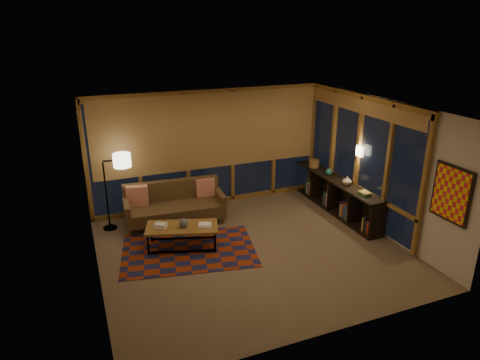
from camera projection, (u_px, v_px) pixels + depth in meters
name	position (u px, v px, depth m)	size (l,w,h in m)	color
floor	(252.00, 250.00, 8.09)	(5.50, 5.00, 0.01)	#7B6448
ceiling	(253.00, 109.00, 7.16)	(5.50, 5.00, 0.01)	white
walls	(252.00, 184.00, 7.62)	(5.51, 5.01, 2.70)	beige
window_wall_back	(210.00, 149.00, 9.74)	(5.30, 0.16, 2.60)	#A07133
window_wall_right	(357.00, 158.00, 9.08)	(0.16, 3.70, 2.60)	#A07133
wall_art	(451.00, 194.00, 6.92)	(0.06, 0.74, 0.94)	red
wall_sconce	(360.00, 151.00, 8.86)	(0.12, 0.18, 0.22)	#FFECC3
sofa	(174.00, 205.00, 9.07)	(2.07, 0.84, 0.85)	#49351F
pillow_left	(137.00, 196.00, 8.95)	(0.44, 0.15, 0.44)	red
pillow_right	(205.00, 188.00, 9.41)	(0.41, 0.14, 0.41)	red
area_rug	(189.00, 251.00, 8.08)	(2.47, 1.65, 0.01)	maroon
coffee_table	(182.00, 237.00, 8.13)	(1.34, 0.62, 0.45)	#A07133
book_stack_a	(160.00, 225.00, 8.01)	(0.26, 0.21, 0.08)	white
book_stack_b	(205.00, 225.00, 8.05)	(0.26, 0.21, 0.05)	white
ceramic_pot	(183.00, 223.00, 8.00)	(0.17, 0.17, 0.17)	#272830
floor_lamp	(106.00, 192.00, 8.69)	(0.54, 0.35, 1.62)	black
bookshelf	(335.00, 195.00, 9.70)	(0.40, 3.03, 0.76)	black
basket	(314.00, 163.00, 10.35)	(0.24, 0.24, 0.18)	#A16B31
teal_bowl	(329.00, 172.00, 9.82)	(0.15, 0.15, 0.15)	#237B72
vase	(347.00, 181.00, 9.19)	(0.20, 0.20, 0.21)	tan
shelf_book_stack	(365.00, 193.00, 8.68)	(0.19, 0.27, 0.08)	white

